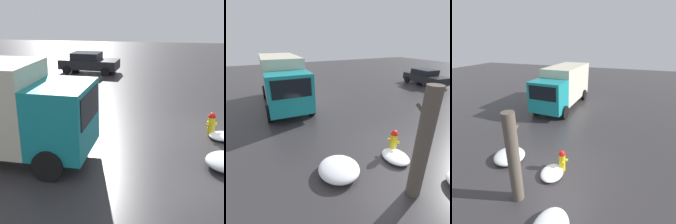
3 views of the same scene
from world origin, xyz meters
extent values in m
plane|color=#333033|center=(0.00, 0.00, 0.00)|extent=(60.00, 60.00, 0.00)
cylinder|color=yellow|center=(0.00, 0.00, 0.37)|extent=(0.26, 0.26, 0.74)
cylinder|color=red|center=(0.00, 0.00, 0.77)|extent=(0.27, 0.27, 0.07)
sphere|color=red|center=(0.00, 0.00, 0.81)|extent=(0.22, 0.22, 0.22)
cylinder|color=yellow|center=(0.08, -0.16, 0.46)|extent=(0.14, 0.14, 0.11)
cylinder|color=yellow|center=(0.16, 0.08, 0.46)|extent=(0.13, 0.12, 0.09)
cylinder|color=yellow|center=(-0.16, -0.08, 0.46)|extent=(0.13, 0.12, 0.09)
cylinder|color=brown|center=(-1.80, 0.90, 1.56)|extent=(0.38, 0.38, 3.13)
cylinder|color=brown|center=(-1.63, 0.90, 2.44)|extent=(0.44, 0.11, 0.35)
cube|color=teal|center=(4.82, 2.78, 1.48)|extent=(1.80, 2.33, 2.05)
cube|color=black|center=(3.97, 2.82, 1.89)|extent=(0.12, 1.89, 0.90)
cube|color=beige|center=(8.16, 2.63, 1.76)|extent=(5.09, 2.48, 2.63)
cylinder|color=black|center=(4.86, 1.65, 0.45)|extent=(0.91, 0.32, 0.90)
cylinder|color=black|center=(4.96, 3.90, 0.45)|extent=(0.91, 0.32, 0.90)
cylinder|color=black|center=(9.36, 1.45, 0.45)|extent=(0.91, 0.32, 0.90)
cylinder|color=black|center=(9.46, 3.70, 0.45)|extent=(0.91, 0.32, 0.90)
cube|color=black|center=(6.95, -10.46, 0.63)|extent=(4.26, 2.13, 0.66)
cube|color=black|center=(7.15, -10.48, 1.20)|extent=(2.11, 1.73, 0.48)
cylinder|color=black|center=(5.47, -11.22, 0.30)|extent=(0.62, 0.25, 0.60)
cylinder|color=black|center=(5.63, -9.46, 0.30)|extent=(0.62, 0.25, 0.60)
cylinder|color=black|center=(8.27, -11.47, 0.30)|extent=(0.62, 0.25, 0.60)
cylinder|color=black|center=(8.42, -9.71, 0.30)|extent=(0.62, 0.25, 0.60)
ellipsoid|color=white|center=(-0.18, 2.43, 0.19)|extent=(1.36, 1.33, 0.39)
ellipsoid|color=white|center=(-0.44, 0.26, 0.11)|extent=(1.06, 0.86, 0.23)
camera|label=1|loc=(2.06, 11.23, 4.71)|focal=50.00mm
camera|label=2|loc=(-4.17, 4.47, 4.03)|focal=28.00mm
camera|label=3|loc=(-5.39, -2.04, 4.92)|focal=28.00mm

